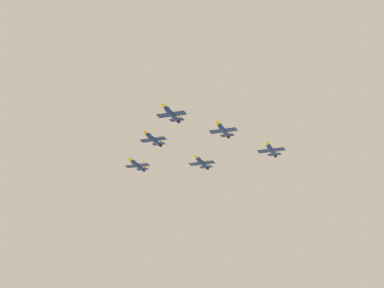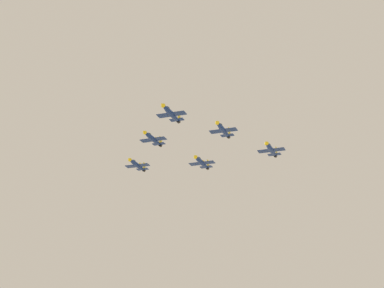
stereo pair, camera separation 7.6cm
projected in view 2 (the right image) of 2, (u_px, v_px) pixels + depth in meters
jet_lead at (171, 113)px, 216.39m from camera, size 17.32×10.45×3.65m
jet_left_wingman at (223, 130)px, 225.83m from camera, size 16.93×10.20×3.57m
jet_right_wingman at (153, 139)px, 234.78m from camera, size 16.83×10.20×3.54m
jet_left_outer at (271, 149)px, 234.59m from camera, size 17.22×10.41×3.63m
jet_right_outer at (137, 165)px, 252.48m from camera, size 16.62×10.02×3.50m
jet_slot_rear at (201, 162)px, 242.81m from camera, size 16.90×10.22×3.56m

